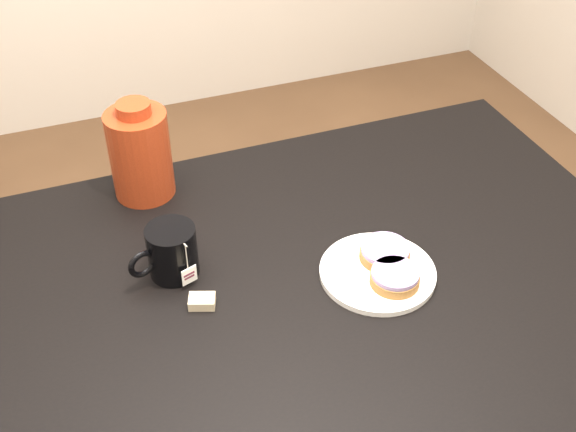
{
  "coord_description": "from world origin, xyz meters",
  "views": [
    {
      "loc": [
        -0.31,
        -0.86,
        1.65
      ],
      "look_at": [
        0.05,
        0.12,
        0.81
      ],
      "focal_mm": 45.0,
      "sensor_mm": 36.0,
      "label": 1
    }
  ],
  "objects_px": {
    "table": "(282,321)",
    "bagel_back": "(385,253)",
    "bagel_front": "(395,277)",
    "mug": "(171,252)",
    "plate": "(378,272)",
    "teabag_pouch": "(202,301)",
    "bagel_package": "(140,153)"
  },
  "relations": [
    {
      "from": "table",
      "to": "bagel_back",
      "type": "relative_size",
      "value": 13.16
    },
    {
      "from": "bagel_front",
      "to": "table",
      "type": "bearing_deg",
      "value": 159.99
    },
    {
      "from": "mug",
      "to": "bagel_front",
      "type": "bearing_deg",
      "value": -45.33
    },
    {
      "from": "table",
      "to": "plate",
      "type": "height_order",
      "value": "plate"
    },
    {
      "from": "bagel_back",
      "to": "bagel_front",
      "type": "bearing_deg",
      "value": -101.1
    },
    {
      "from": "bagel_back",
      "to": "mug",
      "type": "bearing_deg",
      "value": 163.25
    },
    {
      "from": "bagel_front",
      "to": "teabag_pouch",
      "type": "distance_m",
      "value": 0.34
    },
    {
      "from": "bagel_back",
      "to": "bagel_package",
      "type": "bearing_deg",
      "value": 134.51
    },
    {
      "from": "mug",
      "to": "bagel_package",
      "type": "bearing_deg",
      "value": 70.14
    },
    {
      "from": "plate",
      "to": "bagel_back",
      "type": "height_order",
      "value": "bagel_back"
    },
    {
      "from": "mug",
      "to": "teabag_pouch",
      "type": "distance_m",
      "value": 0.11
    },
    {
      "from": "plate",
      "to": "bagel_package",
      "type": "distance_m",
      "value": 0.53
    },
    {
      "from": "table",
      "to": "teabag_pouch",
      "type": "relative_size",
      "value": 31.11
    },
    {
      "from": "bagel_package",
      "to": "mug",
      "type": "bearing_deg",
      "value": -90.75
    },
    {
      "from": "bagel_front",
      "to": "bagel_package",
      "type": "relative_size",
      "value": 0.56
    },
    {
      "from": "plate",
      "to": "bagel_back",
      "type": "bearing_deg",
      "value": 44.65
    },
    {
      "from": "plate",
      "to": "teabag_pouch",
      "type": "relative_size",
      "value": 4.64
    },
    {
      "from": "table",
      "to": "bagel_back",
      "type": "distance_m",
      "value": 0.23
    },
    {
      "from": "bagel_front",
      "to": "mug",
      "type": "relative_size",
      "value": 0.82
    },
    {
      "from": "mug",
      "to": "teabag_pouch",
      "type": "bearing_deg",
      "value": -94.09
    },
    {
      "from": "plate",
      "to": "mug",
      "type": "xyz_separation_m",
      "value": [
        -0.34,
        0.14,
        0.04
      ]
    },
    {
      "from": "table",
      "to": "teabag_pouch",
      "type": "bearing_deg",
      "value": 176.17
    },
    {
      "from": "mug",
      "to": "bagel_package",
      "type": "distance_m",
      "value": 0.26
    },
    {
      "from": "plate",
      "to": "bagel_back",
      "type": "relative_size",
      "value": 1.96
    },
    {
      "from": "table",
      "to": "bagel_front",
      "type": "bearing_deg",
      "value": -20.01
    },
    {
      "from": "plate",
      "to": "bagel_package",
      "type": "bearing_deg",
      "value": 130.55
    },
    {
      "from": "bagel_front",
      "to": "teabag_pouch",
      "type": "bearing_deg",
      "value": 166.8
    },
    {
      "from": "bagel_back",
      "to": "bagel_package",
      "type": "xyz_separation_m",
      "value": [
        -0.36,
        0.37,
        0.07
      ]
    },
    {
      "from": "table",
      "to": "bagel_back",
      "type": "xyz_separation_m",
      "value": [
        0.2,
        -0.0,
        0.11
      ]
    },
    {
      "from": "mug",
      "to": "teabag_pouch",
      "type": "relative_size",
      "value": 3.14
    },
    {
      "from": "table",
      "to": "bagel_package",
      "type": "distance_m",
      "value": 0.44
    },
    {
      "from": "table",
      "to": "teabag_pouch",
      "type": "distance_m",
      "value": 0.17
    }
  ]
}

